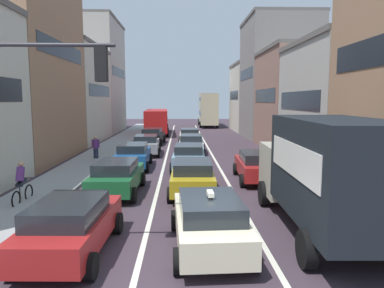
# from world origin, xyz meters

# --- Properties ---
(ground_plane) EXTENTS (140.00, 140.00, 0.00)m
(ground_plane) POSITION_xyz_m (0.00, 0.00, 0.00)
(ground_plane) COLOR #3B2F38
(sidewalk_left) EXTENTS (2.60, 64.00, 0.14)m
(sidewalk_left) POSITION_xyz_m (-6.70, 20.00, 0.07)
(sidewalk_left) COLOR #9C9C9C
(sidewalk_left) RESTS_ON ground
(lane_stripe_left) EXTENTS (0.16, 60.00, 0.01)m
(lane_stripe_left) POSITION_xyz_m (-1.70, 20.00, 0.01)
(lane_stripe_left) COLOR silver
(lane_stripe_left) RESTS_ON ground
(lane_stripe_right) EXTENTS (0.16, 60.00, 0.01)m
(lane_stripe_right) POSITION_xyz_m (1.70, 20.00, 0.01)
(lane_stripe_right) COLOR silver
(lane_stripe_right) RESTS_ON ground
(building_row_left) EXTENTS (7.20, 43.90, 14.01)m
(building_row_left) POSITION_xyz_m (-12.00, 23.44, 5.97)
(building_row_left) COLOR beige
(building_row_left) RESTS_ON ground
(building_row_right) EXTENTS (7.20, 43.90, 12.76)m
(building_row_right) POSITION_xyz_m (9.90, 22.19, 5.04)
(building_row_right) COLOR beige
(building_row_right) RESTS_ON ground
(traffic_light_pole) EXTENTS (3.58, 0.38, 5.50)m
(traffic_light_pole) POSITION_xyz_m (-4.45, 0.64, 3.82)
(traffic_light_pole) COLOR #2D2D33
(traffic_light_pole) RESTS_ON ground
(removalist_box_truck) EXTENTS (2.89, 7.77, 3.58)m
(removalist_box_truck) POSITION_xyz_m (3.69, 2.25, 1.97)
(removalist_box_truck) COLOR #B7B29E
(removalist_box_truck) RESTS_ON ground
(taxi_centre_lane_front) EXTENTS (2.21, 4.37, 1.66)m
(taxi_centre_lane_front) POSITION_xyz_m (0.15, 1.20, 0.80)
(taxi_centre_lane_front) COLOR beige
(taxi_centre_lane_front) RESTS_ON ground
(sedan_left_lane_front) EXTENTS (2.19, 4.36, 1.49)m
(sedan_left_lane_front) POSITION_xyz_m (-3.56, 0.99, 0.80)
(sedan_left_lane_front) COLOR #A51E1E
(sedan_left_lane_front) RESTS_ON ground
(sedan_centre_lane_second) EXTENTS (2.14, 4.34, 1.49)m
(sedan_centre_lane_second) POSITION_xyz_m (-0.12, 7.11, 0.80)
(sedan_centre_lane_second) COLOR #B29319
(sedan_centre_lane_second) RESTS_ON ground
(wagon_left_lane_second) EXTENTS (2.14, 4.34, 1.49)m
(wagon_left_lane_second) POSITION_xyz_m (-3.43, 7.16, 0.80)
(wagon_left_lane_second) COLOR #19592D
(wagon_left_lane_second) RESTS_ON ground
(hatchback_centre_lane_third) EXTENTS (2.23, 4.38, 1.49)m
(hatchback_centre_lane_third) POSITION_xyz_m (-0.15, 12.74, 0.80)
(hatchback_centre_lane_third) COLOR #759EB7
(hatchback_centre_lane_third) RESTS_ON ground
(sedan_left_lane_third) EXTENTS (2.12, 4.33, 1.49)m
(sedan_left_lane_third) POSITION_xyz_m (-3.51, 13.26, 0.80)
(sedan_left_lane_third) COLOR #194C8C
(sedan_left_lane_third) RESTS_ON ground
(coupe_centre_lane_fourth) EXTENTS (2.22, 4.38, 1.49)m
(coupe_centre_lane_fourth) POSITION_xyz_m (0.16, 18.75, 0.80)
(coupe_centre_lane_fourth) COLOR silver
(coupe_centre_lane_fourth) RESTS_ON ground
(sedan_left_lane_fourth) EXTENTS (2.17, 4.36, 1.49)m
(sedan_left_lane_fourth) POSITION_xyz_m (-3.22, 18.57, 0.80)
(sedan_left_lane_fourth) COLOR gray
(sedan_left_lane_fourth) RESTS_ON ground
(sedan_centre_lane_fifth) EXTENTS (2.07, 4.30, 1.49)m
(sedan_centre_lane_fifth) POSITION_xyz_m (0.16, 24.60, 0.80)
(sedan_centre_lane_fifth) COLOR beige
(sedan_centre_lane_fifth) RESTS_ON ground
(sedan_left_lane_fifth) EXTENTS (2.26, 4.40, 1.49)m
(sedan_left_lane_fifth) POSITION_xyz_m (-3.27, 25.14, 0.80)
(sedan_left_lane_fifth) COLOR black
(sedan_left_lane_fifth) RESTS_ON ground
(sedan_right_lane_behind_truck) EXTENTS (2.19, 4.36, 1.49)m
(sedan_right_lane_behind_truck) POSITION_xyz_m (3.23, 9.54, 0.80)
(sedan_right_lane_behind_truck) COLOR #A51E1E
(sedan_right_lane_behind_truck) RESTS_ON ground
(bus_mid_queue_primary) EXTENTS (3.14, 10.60, 2.90)m
(bus_mid_queue_primary) POSITION_xyz_m (-3.53, 34.95, 1.76)
(bus_mid_queue_primary) COLOR #B21919
(bus_mid_queue_primary) RESTS_ON ground
(bus_far_queue_secondary) EXTENTS (2.95, 10.55, 5.06)m
(bus_far_queue_secondary) POSITION_xyz_m (3.56, 47.66, 2.83)
(bus_far_queue_secondary) COLOR #BFB793
(bus_far_queue_secondary) RESTS_ON ground
(cyclist_on_sidewalk) EXTENTS (0.50, 1.73, 1.72)m
(cyclist_on_sidewalk) POSITION_xyz_m (-6.86, 5.63, 0.85)
(cyclist_on_sidewalk) COLOR black
(cyclist_on_sidewalk) RESTS_ON ground
(pedestrian_near_kerb) EXTENTS (0.54, 0.34, 1.66)m
(pedestrian_near_kerb) POSITION_xyz_m (-6.44, 16.18, 0.95)
(pedestrian_near_kerb) COLOR #262D47
(pedestrian_near_kerb) RESTS_ON ground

